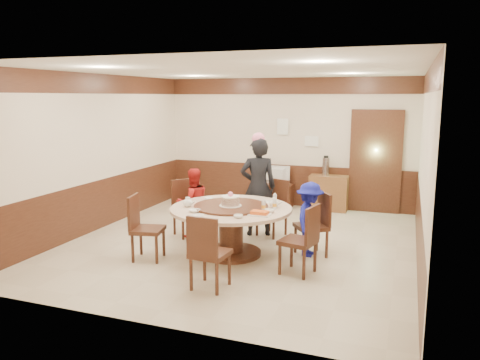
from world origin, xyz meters
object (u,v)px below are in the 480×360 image
(tv_stand, at_px, (273,195))
(television, at_px, (274,175))
(person_standing, at_px, (258,187))
(birthday_cake, at_px, (230,201))
(thermos, at_px, (326,166))
(banquet_table, at_px, (231,221))
(person_red, at_px, (193,203))
(person_blue, at_px, (310,219))
(side_cabinet, at_px, (329,193))
(shrimp_platter, at_px, (260,213))

(tv_stand, height_order, television, television)
(person_standing, bearing_deg, birthday_cake, 64.65)
(person_standing, xyz_separation_m, birthday_cake, (-0.05, -1.20, 0.00))
(television, distance_m, thermos, 1.16)
(banquet_table, height_order, person_red, person_red)
(banquet_table, xyz_separation_m, thermos, (0.85, 3.39, 0.41))
(banquet_table, xyz_separation_m, television, (-0.29, 3.36, 0.17))
(person_blue, height_order, thermos, person_blue)
(banquet_table, bearing_deg, person_red, 145.45)
(person_blue, bearing_deg, person_red, 85.41)
(person_blue, bearing_deg, side_cabinet, 6.77)
(person_standing, height_order, side_cabinet, person_standing)
(person_standing, distance_m, shrimp_platter, 1.56)
(banquet_table, distance_m, shrimp_platter, 0.69)
(person_standing, height_order, television, person_standing)
(banquet_table, relative_size, side_cabinet, 2.30)
(banquet_table, height_order, side_cabinet, banquet_table)
(person_blue, xyz_separation_m, thermos, (-0.28, 3.01, 0.37))
(banquet_table, height_order, thermos, thermos)
(tv_stand, xyz_separation_m, thermos, (1.14, 0.03, 0.69))
(thermos, bearing_deg, person_blue, -84.70)
(banquet_table, bearing_deg, person_standing, 86.99)
(television, bearing_deg, shrimp_platter, 102.99)
(birthday_cake, distance_m, shrimp_platter, 0.62)
(person_red, xyz_separation_m, side_cabinet, (1.88, 2.73, -0.22))
(person_red, bearing_deg, television, -148.48)
(side_cabinet, bearing_deg, thermos, 180.00)
(shrimp_platter, distance_m, tv_stand, 3.81)
(banquet_table, bearing_deg, tv_stand, 94.85)
(banquet_table, relative_size, person_standing, 1.08)
(person_standing, height_order, person_red, person_standing)
(person_standing, relative_size, thermos, 4.50)
(banquet_table, relative_size, television, 2.65)
(shrimp_platter, relative_size, tv_stand, 0.35)
(birthday_cake, height_order, tv_stand, birthday_cake)
(person_blue, xyz_separation_m, side_cabinet, (-0.20, 3.01, -0.19))
(side_cabinet, distance_m, thermos, 0.57)
(person_standing, distance_m, thermos, 2.37)
(person_red, bearing_deg, thermos, -168.04)
(shrimp_platter, bearing_deg, television, 102.89)
(side_cabinet, bearing_deg, person_blue, -86.17)
(person_standing, relative_size, tv_stand, 2.01)
(birthday_cake, height_order, shrimp_platter, birthday_cake)
(banquet_table, xyz_separation_m, person_standing, (0.06, 1.16, 0.32))
(person_blue, height_order, side_cabinet, person_blue)
(banquet_table, distance_m, person_red, 1.16)
(birthday_cake, relative_size, thermos, 0.89)
(television, relative_size, side_cabinet, 0.87)
(person_blue, xyz_separation_m, birthday_cake, (-1.12, -0.43, 0.29))
(birthday_cake, bearing_deg, television, 94.92)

